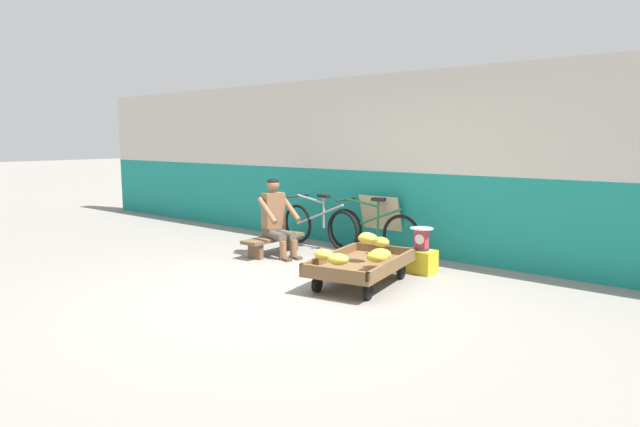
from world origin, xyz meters
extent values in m
plane|color=gray|center=(0.00, 0.00, 0.00)|extent=(80.00, 80.00, 0.00)
cube|color=#19847A|center=(0.00, 2.93, 0.61)|extent=(16.00, 0.30, 1.23)
cube|color=beige|center=(0.00, 2.93, 1.96)|extent=(16.00, 0.30, 1.46)
cube|color=brown|center=(0.47, 0.93, 0.23)|extent=(1.09, 1.57, 0.05)
cube|color=brown|center=(0.08, 0.85, 0.31)|extent=(0.30, 1.42, 0.10)
cube|color=brown|center=(0.86, 1.00, 0.31)|extent=(0.30, 1.42, 0.10)
cube|color=brown|center=(0.34, 1.62, 0.31)|extent=(0.83, 0.19, 0.10)
cube|color=brown|center=(0.60, 0.24, 0.31)|extent=(0.83, 0.19, 0.10)
cylinder|color=black|center=(0.07, 1.37, 0.09)|extent=(0.08, 0.19, 0.18)
cylinder|color=black|center=(0.69, 1.48, 0.09)|extent=(0.08, 0.19, 0.18)
cylinder|color=black|center=(0.25, 0.37, 0.09)|extent=(0.08, 0.19, 0.18)
cylinder|color=black|center=(0.87, 0.49, 0.09)|extent=(0.08, 0.19, 0.18)
ellipsoid|color=gold|center=(0.55, 0.37, 0.42)|extent=(0.29, 0.25, 0.13)
ellipsoid|color=yellow|center=(0.28, 0.45, 0.42)|extent=(0.25, 0.19, 0.13)
ellipsoid|color=gold|center=(0.77, 0.89, 0.42)|extent=(0.29, 0.26, 0.13)
ellipsoid|color=gold|center=(0.80, 0.76, 0.42)|extent=(0.30, 0.30, 0.13)
ellipsoid|color=gold|center=(0.37, 1.50, 0.42)|extent=(0.28, 0.23, 0.13)
ellipsoid|color=gold|center=(0.48, 1.05, 0.55)|extent=(0.29, 0.25, 0.13)
ellipsoid|color=yellow|center=(0.47, 1.05, 0.56)|extent=(0.29, 0.25, 0.13)
cube|color=brown|center=(-1.55, 1.50, 0.24)|extent=(0.34, 1.11, 0.05)
cube|color=brown|center=(-1.56, 1.89, 0.11)|extent=(0.24, 0.09, 0.22)
cube|color=brown|center=(-1.54, 1.12, 0.11)|extent=(0.24, 0.09, 0.22)
cylinder|color=brown|center=(-1.14, 1.49, 0.14)|extent=(0.10, 0.10, 0.27)
cube|color=#4C3D2D|center=(-1.08, 1.48, 0.02)|extent=(0.24, 0.14, 0.04)
cylinder|color=brown|center=(-1.33, 1.54, 0.32)|extent=(0.42, 0.22, 0.13)
cylinder|color=brown|center=(-1.18, 1.32, 0.14)|extent=(0.10, 0.10, 0.27)
cube|color=#4C3D2D|center=(-1.12, 1.30, 0.02)|extent=(0.24, 0.14, 0.04)
cylinder|color=brown|center=(-1.38, 1.37, 0.32)|extent=(0.42, 0.22, 0.13)
cube|color=brown|center=(-1.55, 1.50, 0.34)|extent=(0.28, 0.32, 0.14)
cube|color=brown|center=(-1.55, 1.50, 0.67)|extent=(0.25, 0.35, 0.52)
cylinder|color=brown|center=(-1.35, 1.66, 0.70)|extent=(0.47, 0.18, 0.36)
cylinder|color=brown|center=(-1.44, 1.27, 0.70)|extent=(0.47, 0.18, 0.36)
sphere|color=brown|center=(-1.55, 1.50, 1.05)|extent=(0.19, 0.19, 0.19)
ellipsoid|color=black|center=(-1.55, 1.50, 1.10)|extent=(0.17, 0.17, 0.09)
cube|color=gold|center=(0.72, 1.91, 0.15)|extent=(0.36, 0.28, 0.30)
cylinder|color=#28282D|center=(0.72, 1.91, 0.32)|extent=(0.20, 0.20, 0.03)
cube|color=#C6384C|center=(0.72, 1.91, 0.45)|extent=(0.16, 0.10, 0.24)
cylinder|color=white|center=(0.72, 1.86, 0.45)|extent=(0.13, 0.01, 0.13)
cylinder|color=#B2B5BA|center=(0.72, 1.91, 0.58)|extent=(0.30, 0.30, 0.01)
torus|color=black|center=(-1.90, 2.43, 0.32)|extent=(0.64, 0.11, 0.64)
torus|color=black|center=(-0.88, 2.33, 0.32)|extent=(0.64, 0.11, 0.64)
cylinder|color=#9EA0A5|center=(-1.39, 2.38, 0.52)|extent=(1.03, 0.13, 0.43)
cylinder|color=#9EA0A5|center=(-1.29, 2.37, 0.56)|extent=(0.04, 0.04, 0.48)
cylinder|color=#9EA0A5|center=(-1.59, 2.40, 0.76)|extent=(0.62, 0.09, 0.12)
cube|color=black|center=(-1.29, 2.37, 0.83)|extent=(0.21, 0.12, 0.05)
cylinder|color=black|center=(-1.90, 2.43, 0.78)|extent=(0.07, 0.48, 0.03)
torus|color=black|center=(-0.96, 2.51, 0.32)|extent=(0.64, 0.05, 0.64)
torus|color=black|center=(0.06, 2.51, 0.32)|extent=(0.64, 0.05, 0.64)
cylinder|color=#236B3D|center=(-0.45, 2.51, 0.52)|extent=(1.03, 0.04, 0.43)
cylinder|color=#236B3D|center=(-0.35, 2.51, 0.56)|extent=(0.04, 0.04, 0.48)
cylinder|color=#236B3D|center=(-0.66, 2.51, 0.76)|extent=(0.61, 0.04, 0.12)
cube|color=black|center=(-0.35, 2.51, 0.83)|extent=(0.20, 0.10, 0.05)
cylinder|color=black|center=(-0.96, 2.51, 0.78)|extent=(0.03, 0.48, 0.03)
cube|color=#C6B289|center=(-0.44, 2.76, 0.43)|extent=(0.70, 0.29, 0.87)
camera|label=1|loc=(4.06, -4.15, 1.73)|focal=30.16mm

